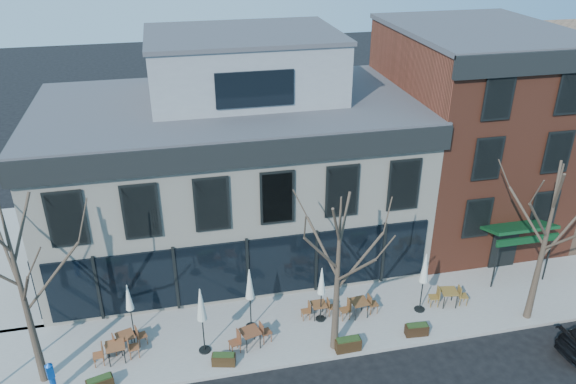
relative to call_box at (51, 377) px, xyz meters
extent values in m
plane|color=black|center=(8.00, 4.03, -0.94)|extent=(120.00, 120.00, 0.00)
cube|color=gray|center=(11.25, 1.88, -0.86)|extent=(33.50, 4.70, 0.15)
cube|color=gray|center=(-3.25, 10.03, -0.86)|extent=(4.50, 12.00, 0.15)
cube|color=silver|center=(8.00, 9.03, 3.06)|extent=(18.00, 10.00, 8.00)
cube|color=#47474C|center=(8.00, 9.03, 7.11)|extent=(18.30, 10.30, 0.30)
cube|color=black|center=(8.00, 3.91, 6.61)|extent=(18.30, 0.25, 1.10)
cube|color=black|center=(-1.12, 9.03, 6.61)|extent=(0.25, 10.30, 1.10)
cube|color=black|center=(8.00, 3.97, 0.96)|extent=(17.20, 0.12, 3.00)
cube|color=black|center=(-1.06, 8.03, 0.96)|extent=(0.12, 7.50, 3.00)
cube|color=gray|center=(9.00, 10.03, 8.66)|extent=(9.00, 6.50, 3.00)
cube|color=brown|center=(21.00, 9.03, 4.56)|extent=(8.00, 10.00, 11.00)
cube|color=#47474C|center=(21.00, 9.03, 10.11)|extent=(8.20, 10.20, 0.25)
cube|color=black|center=(21.00, 3.91, 9.66)|extent=(8.20, 0.25, 1.00)
cube|color=#0C3518|center=(21.00, 3.18, 1.96)|extent=(3.20, 1.66, 0.67)
cube|color=black|center=(21.00, 3.98, 0.31)|extent=(1.40, 0.10, 2.50)
cone|color=#382B21|center=(-0.50, 0.83, 3.17)|extent=(0.34, 0.34, 7.92)
cylinder|color=#382B21|center=(0.57, 1.02, 3.74)|extent=(2.23, 0.50, 2.48)
cylinder|color=#382B21|center=(-0.95, 1.80, 4.20)|extent=(1.03, 2.05, 2.14)
cylinder|color=#382B21|center=(-0.05, -0.13, 4.11)|extent=(1.03, 2.04, 2.28)
cone|color=#382B21|center=(11.00, 0.13, 2.73)|extent=(0.34, 0.34, 7.04)
cylinder|color=#382B21|center=(11.95, 0.30, 3.24)|extent=(2.00, 0.46, 2.21)
cylinder|color=#382B21|center=(10.60, 0.99, 3.65)|extent=(0.93, 1.84, 1.91)
cylinder|color=#382B21|center=(10.25, -0.14, 4.10)|extent=(1.61, 0.68, 1.97)
cylinder|color=#382B21|center=(11.40, -0.73, 3.57)|extent=(0.93, 1.83, 2.03)
cone|color=#382B21|center=(20.00, 0.13, 2.95)|extent=(0.34, 0.34, 7.48)
cylinder|color=#382B21|center=(21.01, 0.31, 3.49)|extent=(2.12, 0.48, 2.35)
cylinder|color=#382B21|center=(19.57, 1.04, 3.93)|extent=(0.98, 1.94, 2.03)
cylinder|color=#382B21|center=(19.20, -0.16, 4.41)|extent=(1.71, 0.71, 2.09)
cylinder|color=#382B21|center=(20.42, -0.78, 3.84)|extent=(0.98, 1.94, 2.16)
cube|color=#0D49B0|center=(0.00, 0.00, 0.29)|extent=(0.31, 0.29, 0.57)
cone|color=#0D49B0|center=(0.00, 0.00, 0.63)|extent=(0.30, 0.30, 0.14)
cube|color=brown|center=(2.21, 1.27, -0.02)|extent=(0.82, 0.82, 0.04)
cylinder|color=black|center=(1.96, 0.94, -0.41)|extent=(0.04, 0.04, 0.76)
cylinder|color=black|center=(2.54, 1.01, -0.41)|extent=(0.04, 0.04, 0.76)
cylinder|color=black|center=(1.88, 1.53, -0.41)|extent=(0.04, 0.04, 0.76)
cylinder|color=black|center=(2.47, 1.60, -0.41)|extent=(0.04, 0.04, 0.76)
cube|color=brown|center=(2.58, 1.83, -0.06)|extent=(0.89, 0.89, 0.04)
cylinder|color=black|center=(2.40, 1.48, -0.43)|extent=(0.04, 0.04, 0.72)
cylinder|color=black|center=(2.93, 1.65, -0.43)|extent=(0.04, 0.04, 0.72)
cylinder|color=black|center=(2.22, 2.01, -0.43)|extent=(0.04, 0.04, 0.72)
cylinder|color=black|center=(2.76, 2.19, -0.43)|extent=(0.04, 0.04, 0.72)
cube|color=brown|center=(7.61, 0.91, 0.00)|extent=(0.93, 0.93, 0.04)
cylinder|color=black|center=(7.39, 0.54, -0.40)|extent=(0.04, 0.04, 0.78)
cylinder|color=black|center=(7.98, 0.69, -0.40)|extent=(0.04, 0.04, 0.78)
cylinder|color=black|center=(7.24, 1.12, -0.40)|extent=(0.04, 0.04, 0.78)
cylinder|color=black|center=(7.82, 1.28, -0.40)|extent=(0.04, 0.04, 0.78)
cube|color=brown|center=(10.88, 2.14, -0.11)|extent=(0.67, 0.67, 0.04)
cylinder|color=black|center=(10.62, 1.87, -0.45)|extent=(0.04, 0.04, 0.67)
cylinder|color=black|center=(11.14, 1.89, -0.45)|extent=(0.04, 0.04, 0.67)
cylinder|color=black|center=(10.61, 2.39, -0.45)|extent=(0.04, 0.04, 0.67)
cylinder|color=black|center=(11.13, 2.41, -0.45)|extent=(0.04, 0.04, 0.67)
cube|color=brown|center=(12.65, 1.84, -0.03)|extent=(0.80, 0.80, 0.04)
cylinder|color=black|center=(12.39, 1.52, -0.41)|extent=(0.04, 0.04, 0.75)
cylinder|color=black|center=(12.97, 1.58, -0.41)|extent=(0.04, 0.04, 0.75)
cylinder|color=black|center=(12.33, 2.10, -0.41)|extent=(0.04, 0.04, 0.75)
cylinder|color=black|center=(12.92, 2.16, -0.41)|extent=(0.04, 0.04, 0.75)
cube|color=brown|center=(16.90, 1.67, -0.03)|extent=(0.83, 0.83, 0.04)
cylinder|color=black|center=(16.57, 1.43, -0.41)|extent=(0.04, 0.04, 0.75)
cylinder|color=black|center=(17.14, 1.34, -0.41)|extent=(0.04, 0.04, 0.75)
cylinder|color=black|center=(16.65, 2.00, -0.41)|extent=(0.04, 0.04, 0.75)
cylinder|color=black|center=(17.23, 1.92, -0.41)|extent=(0.04, 0.04, 0.75)
cylinder|color=black|center=(2.84, 2.72, -0.76)|extent=(0.41, 0.41, 0.06)
cylinder|color=black|center=(2.84, 2.72, 0.24)|extent=(0.05, 0.05, 2.06)
cone|color=silver|center=(2.84, 2.72, 1.18)|extent=(0.34, 0.34, 1.22)
cylinder|color=black|center=(5.71, 1.06, -0.75)|extent=(0.50, 0.50, 0.07)
cylinder|color=black|center=(5.71, 1.06, 0.46)|extent=(0.06, 0.06, 2.51)
cone|color=beige|center=(5.71, 1.06, 1.60)|extent=(0.41, 0.41, 1.48)
cylinder|color=black|center=(7.82, 2.10, -0.76)|extent=(0.48, 0.48, 0.07)
cylinder|color=black|center=(7.82, 2.10, 0.42)|extent=(0.05, 0.05, 2.42)
cone|color=beige|center=(7.82, 2.10, 1.52)|extent=(0.40, 0.40, 1.43)
cylinder|color=black|center=(10.91, 1.94, -0.76)|extent=(0.44, 0.44, 0.06)
cylinder|color=black|center=(10.91, 1.94, 0.31)|extent=(0.05, 0.05, 2.19)
cone|color=silver|center=(10.91, 1.94, 1.30)|extent=(0.36, 0.36, 1.29)
cylinder|color=black|center=(15.49, 1.60, -0.76)|extent=(0.48, 0.48, 0.07)
cylinder|color=black|center=(15.49, 1.60, 0.42)|extent=(0.05, 0.05, 2.41)
cone|color=silver|center=(15.49, 1.60, 1.52)|extent=(0.40, 0.40, 1.43)
cube|color=#302110|center=(1.67, -0.17, -0.54)|extent=(1.06, 0.65, 0.49)
cube|color=#1E3314|center=(1.67, -0.17, -0.28)|extent=(0.94, 0.55, 0.08)
cube|color=#332211|center=(6.40, 0.11, -0.55)|extent=(1.00, 0.59, 0.47)
cube|color=#1E3314|center=(6.40, 0.11, -0.30)|extent=(0.89, 0.49, 0.08)
cube|color=#312010|center=(11.50, -0.17, -0.52)|extent=(1.08, 0.45, 0.53)
cube|color=#1E3314|center=(11.50, -0.17, -0.23)|extent=(0.97, 0.36, 0.09)
cube|color=black|center=(14.65, 0.09, -0.55)|extent=(1.00, 0.46, 0.49)
cube|color=#1E3314|center=(14.65, 0.09, -0.28)|extent=(0.90, 0.38, 0.08)
camera|label=1|loc=(5.25, -16.98, 15.54)|focal=35.00mm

